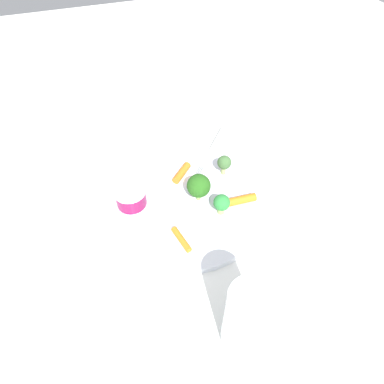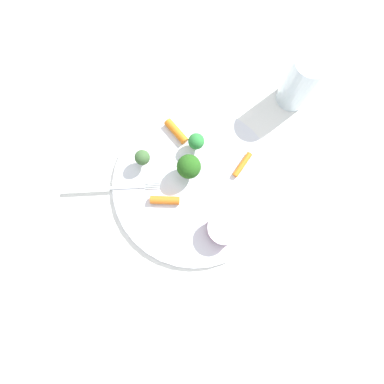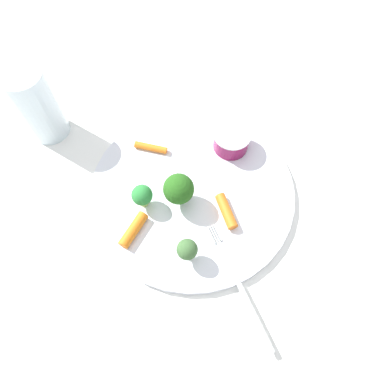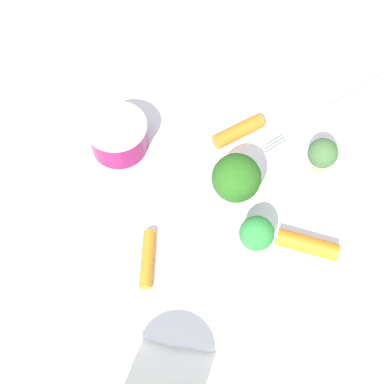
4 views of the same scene
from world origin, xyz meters
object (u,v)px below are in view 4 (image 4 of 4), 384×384
carrot_stick_0 (147,259)px  fork (328,110)px  carrot_stick_1 (307,245)px  broccoli_floret_0 (236,178)px  sauce_cup (118,136)px  broccoli_floret_1 (322,154)px  carrot_stick_2 (238,131)px  plate (210,187)px  broccoli_floret_2 (256,234)px

carrot_stick_0 → fork: size_ratio=0.37×
carrot_stick_1 → broccoli_floret_0: bearing=-116.6°
sauce_cup → carrot_stick_1: (0.07, 0.20, -0.01)m
broccoli_floret_0 → fork: size_ratio=0.41×
carrot_stick_0 → carrot_stick_1: bearing=108.2°
broccoli_floret_1 → fork: bearing=177.1°
carrot_stick_2 → fork: 0.10m
plate → carrot_stick_1: 0.11m
broccoli_floret_0 → carrot_stick_2: size_ratio=1.08×
carrot_stick_2 → fork: carrot_stick_2 is taller
plate → carrot_stick_1: (0.05, 0.10, 0.01)m
plate → broccoli_floret_1: (-0.04, 0.10, 0.04)m
sauce_cup → broccoli_floret_2: size_ratio=1.38×
broccoli_floret_2 → carrot_stick_1: (-0.01, 0.05, -0.02)m
sauce_cup → carrot_stick_1: sauce_cup is taller
broccoli_floret_0 → carrot_stick_1: broccoli_floret_0 is taller
sauce_cup → broccoli_floret_0: (0.03, 0.12, 0.02)m
broccoli_floret_1 → carrot_stick_0: bearing=-46.3°
carrot_stick_1 → fork: 0.16m
plate → sauce_cup: (-0.02, -0.10, 0.02)m
broccoli_floret_0 → broccoli_floret_2: 0.05m
sauce_cup → carrot_stick_1: size_ratio=1.08×
broccoli_floret_0 → fork: (-0.13, 0.08, -0.03)m
broccoli_floret_0 → broccoli_floret_2: (0.05, 0.03, -0.01)m
plate → fork: 0.16m
broccoli_floret_0 → plate: bearing=-110.0°
plate → carrot_stick_1: bearing=65.0°
sauce_cup → fork: (-0.09, 0.20, -0.02)m
broccoli_floret_0 → broccoli_floret_1: broccoli_floret_0 is taller
sauce_cup → broccoli_floret_2: broccoli_floret_2 is taller
sauce_cup → broccoli_floret_2: (0.08, 0.15, 0.01)m
plate → sauce_cup: sauce_cup is taller
broccoli_floret_2 → carrot_stick_2: 0.13m
plate → carrot_stick_0: 0.10m
broccoli_floret_2 → plate: bearing=-136.3°
broccoli_floret_0 → carrot_stick_2: (-0.07, -0.01, -0.03)m
sauce_cup → fork: size_ratio=0.41×
carrot_stick_0 → sauce_cup: bearing=-152.1°
carrot_stick_1 → sauce_cup: bearing=-109.5°
sauce_cup → carrot_stick_0: sauce_cup is taller
broccoli_floret_0 → carrot_stick_0: size_ratio=1.10×
carrot_stick_0 → carrot_stick_2: size_ratio=0.98×
carrot_stick_0 → carrot_stick_1: carrot_stick_1 is taller
plate → broccoli_floret_1: 0.11m
carrot_stick_1 → carrot_stick_2: 0.14m
sauce_cup → broccoli_floret_1: (-0.02, 0.20, 0.01)m
plate → broccoli_floret_2: bearing=43.7°
broccoli_floret_2 → carrot_stick_1: broccoli_floret_2 is taller
sauce_cup → carrot_stick_2: (-0.04, 0.11, -0.01)m
broccoli_floret_0 → fork: broccoli_floret_0 is taller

